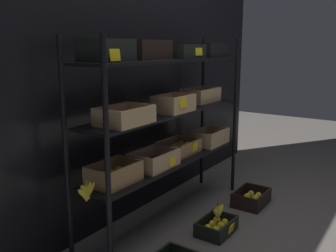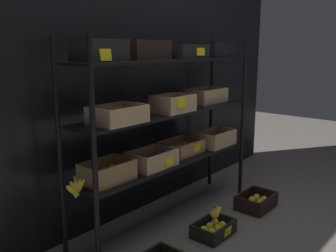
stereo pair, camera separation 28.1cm
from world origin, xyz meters
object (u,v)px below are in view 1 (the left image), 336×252
(crate_ground_center_lemon, at_px, (251,199))
(banana_bunch_loose, at_px, (218,212))
(display_rack, at_px, (168,110))
(crate_ground_lemon, at_px, (216,227))

(crate_ground_center_lemon, distance_m, banana_bunch_loose, 0.63)
(display_rack, distance_m, banana_bunch_loose, 0.84)
(crate_ground_center_lemon, bearing_deg, banana_bunch_loose, 178.95)
(crate_ground_center_lemon, xyz_separation_m, banana_bunch_loose, (-0.62, 0.01, 0.11))
(display_rack, xyz_separation_m, crate_ground_lemon, (0.00, -0.43, -0.83))
(display_rack, relative_size, banana_bunch_loose, 12.58)
(crate_ground_center_lemon, bearing_deg, crate_ground_lemon, 178.54)
(display_rack, distance_m, crate_ground_center_lemon, 1.13)
(crate_ground_lemon, bearing_deg, display_rack, 90.66)
(display_rack, bearing_deg, crate_ground_center_lemon, -35.16)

